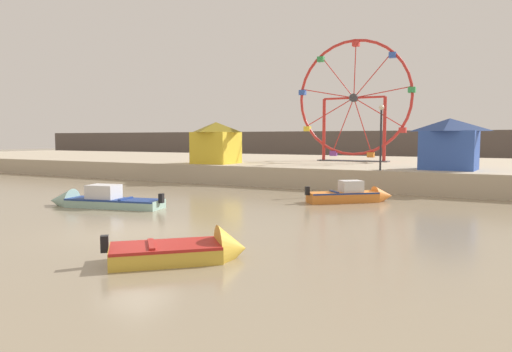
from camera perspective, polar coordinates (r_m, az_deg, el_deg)
name	(u,v)px	position (r m, az deg, el deg)	size (l,w,h in m)	color
ground_plane	(136,232)	(17.48, -14.38, -6.59)	(240.00, 240.00, 0.00)	gray
quay_promenade	(354,169)	(41.99, 11.82, 0.89)	(110.00, 23.76, 1.38)	#B7A88E
distant_town_skyline	(409,147)	(68.30, 18.14, 3.43)	(140.00, 3.00, 4.40)	#564C47
motorboat_seafoam	(95,200)	(24.28, -19.01, -2.81)	(6.30, 2.57, 1.52)	#93BCAD
motorboat_orange_hull	(354,195)	(25.22, 11.92, -2.27)	(4.28, 3.87, 1.40)	orange
motorboat_mustard_yellow	(192,251)	(13.16, -7.84, -9.02)	(3.71, 3.58, 1.40)	gold
ferris_wheel_red_frame	(354,100)	(41.18, 11.84, 9.01)	(10.02, 1.20, 10.33)	red
carnival_booth_yellow_awning	(216,142)	(36.77, -4.90, 4.15)	(3.34, 3.21, 3.23)	yellow
carnival_booth_blue_tent	(449,143)	(31.79, 22.50, 3.73)	(3.75, 3.13, 3.21)	#3356B7
promenade_lamp_near	(381,128)	(29.65, 15.00, 5.70)	(0.32, 0.32, 4.00)	#2D2D33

